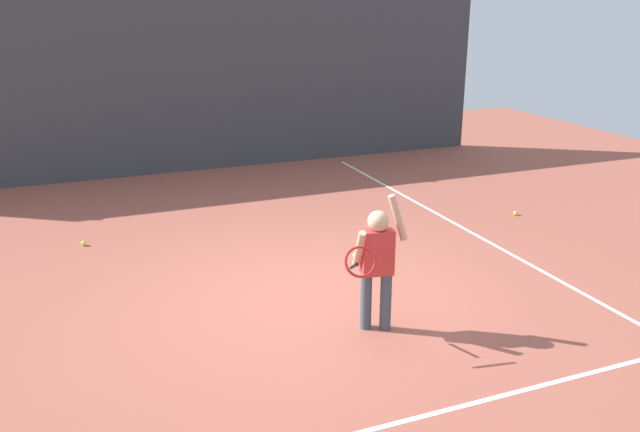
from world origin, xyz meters
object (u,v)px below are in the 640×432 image
at_px(tennis_ball_0, 84,243).
at_px(tennis_ball_3, 355,255).
at_px(tennis_ball_1, 516,213).
at_px(tennis_ball_2, 368,240).
at_px(tennis_player, 376,260).

bearing_deg(tennis_ball_0, tennis_ball_3, -28.59).
height_order(tennis_ball_1, tennis_ball_3, same).
distance_m(tennis_ball_2, tennis_ball_3, 0.57).
bearing_deg(tennis_ball_3, tennis_player, -108.93).
xyz_separation_m(tennis_ball_1, tennis_ball_3, (-2.92, -0.64, 0.00)).
bearing_deg(tennis_ball_3, tennis_ball_2, 47.89).
distance_m(tennis_ball_0, tennis_ball_2, 3.72).
bearing_deg(tennis_ball_0, tennis_ball_2, -20.04).
distance_m(tennis_player, tennis_ball_3, 1.98).
xyz_separation_m(tennis_ball_1, tennis_ball_2, (-2.54, -0.22, 0.00)).
bearing_deg(tennis_ball_2, tennis_ball_3, -132.11).
relative_size(tennis_player, tennis_ball_3, 20.46).
distance_m(tennis_ball_0, tennis_ball_3, 3.55).
xyz_separation_m(tennis_player, tennis_ball_3, (0.60, 1.75, -0.69)).
bearing_deg(tennis_ball_3, tennis_ball_1, 12.33).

